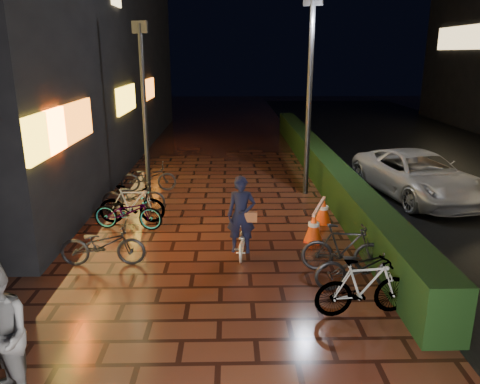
{
  "coord_description": "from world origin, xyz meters",
  "views": [
    {
      "loc": [
        0.18,
        -7.78,
        4.14
      ],
      "look_at": [
        0.41,
        2.46,
        1.1
      ],
      "focal_mm": 35.0,
      "sensor_mm": 36.0,
      "label": 1
    }
  ],
  "objects_px": {
    "cyclist": "(241,227)",
    "traffic_barrier": "(319,218)",
    "van": "(418,175)",
    "cart_assembly": "(339,187)"
  },
  "relations": [
    {
      "from": "traffic_barrier",
      "to": "cart_assembly",
      "type": "height_order",
      "value": "cart_assembly"
    },
    {
      "from": "traffic_barrier",
      "to": "cart_assembly",
      "type": "xyz_separation_m",
      "value": [
        0.98,
        2.18,
        0.15
      ]
    },
    {
      "from": "cart_assembly",
      "to": "van",
      "type": "bearing_deg",
      "value": 13.77
    },
    {
      "from": "van",
      "to": "cyclist",
      "type": "height_order",
      "value": "cyclist"
    },
    {
      "from": "van",
      "to": "cyclist",
      "type": "bearing_deg",
      "value": -152.98
    },
    {
      "from": "van",
      "to": "traffic_barrier",
      "type": "bearing_deg",
      "value": -151.82
    },
    {
      "from": "van",
      "to": "cart_assembly",
      "type": "bearing_deg",
      "value": -176.9
    },
    {
      "from": "traffic_barrier",
      "to": "van",
      "type": "bearing_deg",
      "value": 38.84
    },
    {
      "from": "cyclist",
      "to": "traffic_barrier",
      "type": "relative_size",
      "value": 1.05
    },
    {
      "from": "van",
      "to": "traffic_barrier",
      "type": "relative_size",
      "value": 2.9
    }
  ]
}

